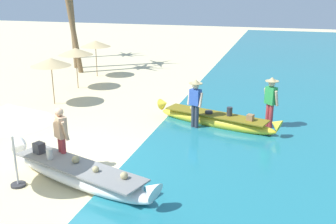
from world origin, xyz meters
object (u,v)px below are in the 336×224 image
object	(u,v)px
boat_yellow_midground	(215,120)
patio_umbrella_large	(9,114)
person_tourist_customer	(61,135)
person_vendor_hatted	(195,101)
cooler_box	(133,189)
person_vendor_assistant	(271,100)
boat_white_foreground	(78,174)

from	to	relation	value
boat_yellow_midground	patio_umbrella_large	size ratio (longest dim) A/B	2.18
boat_yellow_midground	person_tourist_customer	size ratio (longest dim) A/B	2.65
boat_yellow_midground	patio_umbrella_large	distance (m)	6.90
person_vendor_hatted	cooler_box	distance (m)	4.85
person_vendor_assistant	cooler_box	bearing A→B (deg)	-116.79
boat_yellow_midground	person_tourist_customer	bearing A→B (deg)	-126.79
boat_white_foreground	person_vendor_hatted	size ratio (longest dim) A/B	2.70
person_vendor_hatted	person_tourist_customer	world-z (taller)	person_vendor_hatted
person_vendor_hatted	cooler_box	xyz separation A→B (m)	(-0.38, -4.77, -0.79)
person_vendor_assistant	cooler_box	xyz separation A→B (m)	(-2.77, -5.48, -0.84)
person_vendor_assistant	patio_umbrella_large	world-z (taller)	patio_umbrella_large
boat_white_foreground	patio_umbrella_large	bearing A→B (deg)	-160.28
person_tourist_customer	person_vendor_assistant	bearing A→B (deg)	42.62
boat_white_foreground	person_vendor_hatted	distance (m)	4.97
person_tourist_customer	boat_white_foreground	bearing A→B (deg)	-38.54
boat_white_foreground	person_tourist_customer	bearing A→B (deg)	141.46
boat_yellow_midground	person_tourist_customer	distance (m)	5.51
person_tourist_customer	cooler_box	distance (m)	2.54
boat_white_foreground	cooler_box	xyz separation A→B (m)	(1.50, -0.22, -0.06)
boat_white_foreground	person_vendor_assistant	world-z (taller)	person_vendor_assistant
person_vendor_hatted	patio_umbrella_large	distance (m)	6.06
boat_yellow_midground	person_vendor_hatted	size ratio (longest dim) A/B	2.59
boat_white_foreground	boat_yellow_midground	world-z (taller)	boat_white_foreground
patio_umbrella_large	person_vendor_assistant	bearing A→B (deg)	45.55
person_tourist_customer	boat_yellow_midground	bearing A→B (deg)	53.21
boat_yellow_midground	person_vendor_assistant	size ratio (longest dim) A/B	2.49
boat_yellow_midground	patio_umbrella_large	bearing A→B (deg)	-125.20
boat_white_foreground	boat_yellow_midground	size ratio (longest dim) A/B	1.04
person_vendor_assistant	boat_yellow_midground	bearing A→B (deg)	-171.56
cooler_box	boat_white_foreground	bearing A→B (deg)	159.69
boat_white_foreground	cooler_box	bearing A→B (deg)	-8.45
boat_yellow_midground	person_vendor_assistant	distance (m)	1.95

